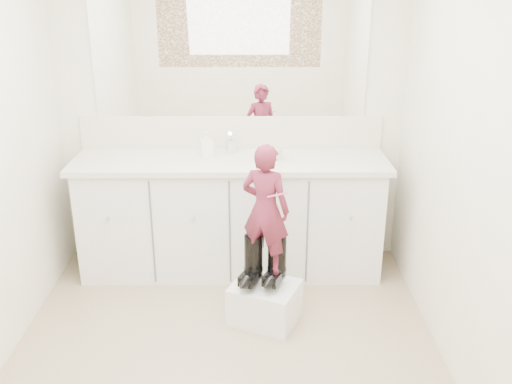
{
  "coord_description": "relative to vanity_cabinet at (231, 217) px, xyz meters",
  "views": [
    {
      "loc": [
        0.17,
        -2.71,
        2.15
      ],
      "look_at": [
        0.18,
        0.72,
        0.83
      ],
      "focal_mm": 40.0,
      "sensor_mm": 36.0,
      "label": 1
    }
  ],
  "objects": [
    {
      "name": "floor",
      "position": [
        0.0,
        -1.23,
        -0.42
      ],
      "size": [
        3.0,
        3.0,
        0.0
      ],
      "primitive_type": "plane",
      "color": "#887259",
      "rests_on": "ground"
    },
    {
      "name": "wall_back",
      "position": [
        0.0,
        0.27,
        0.77
      ],
      "size": [
        2.6,
        0.0,
        2.6
      ],
      "primitive_type": "plane",
      "rotation": [
        1.57,
        0.0,
        0.0
      ],
      "color": "beige",
      "rests_on": "floor"
    },
    {
      "name": "wall_front",
      "position": [
        0.0,
        -2.73,
        0.77
      ],
      "size": [
        2.6,
        0.0,
        2.6
      ],
      "primitive_type": "plane",
      "rotation": [
        -1.57,
        0.0,
        0.0
      ],
      "color": "beige",
      "rests_on": "floor"
    },
    {
      "name": "wall_right",
      "position": [
        1.3,
        -1.23,
        0.78
      ],
      "size": [
        0.0,
        3.0,
        3.0
      ],
      "primitive_type": "plane",
      "rotation": [
        1.57,
        0.0,
        -1.57
      ],
      "color": "beige",
      "rests_on": "floor"
    },
    {
      "name": "vanity_cabinet",
      "position": [
        0.0,
        0.0,
        0.0
      ],
      "size": [
        2.2,
        0.55,
        0.85
      ],
      "primitive_type": "cube",
      "color": "silver",
      "rests_on": "floor"
    },
    {
      "name": "countertop",
      "position": [
        0.0,
        -0.01,
        0.45
      ],
      "size": [
        2.28,
        0.58,
        0.04
      ],
      "primitive_type": "cube",
      "color": "beige",
      "rests_on": "vanity_cabinet"
    },
    {
      "name": "backsplash",
      "position": [
        0.0,
        0.26,
        0.59
      ],
      "size": [
        2.28,
        0.03,
        0.25
      ],
      "primitive_type": "cube",
      "color": "beige",
      "rests_on": "countertop"
    },
    {
      "name": "mirror",
      "position": [
        0.0,
        0.26,
        1.22
      ],
      "size": [
        2.0,
        0.02,
        1.0
      ],
      "primitive_type": "cube",
      "color": "white",
      "rests_on": "wall_back"
    },
    {
      "name": "dot_panel",
      "position": [
        0.0,
        -2.71,
        1.22
      ],
      "size": [
        2.0,
        0.01,
        1.2
      ],
      "primitive_type": "cube",
      "color": "#472819",
      "rests_on": "wall_front"
    },
    {
      "name": "faucet",
      "position": [
        0.0,
        0.15,
        0.52
      ],
      "size": [
        0.08,
        0.08,
        0.1
      ],
      "primitive_type": "cylinder",
      "color": "silver",
      "rests_on": "countertop"
    },
    {
      "name": "cup",
      "position": [
        0.34,
        -0.02,
        0.51
      ],
      "size": [
        0.12,
        0.12,
        0.09
      ],
      "primitive_type": "imported",
      "rotation": [
        0.0,
        0.0,
        0.2
      ],
      "color": "beige",
      "rests_on": "countertop"
    },
    {
      "name": "soap_bottle",
      "position": [
        -0.18,
        0.06,
        0.56
      ],
      "size": [
        0.11,
        0.11,
        0.19
      ],
      "primitive_type": "imported",
      "rotation": [
        0.0,
        0.0,
        0.3
      ],
      "color": "white",
      "rests_on": "countertop"
    },
    {
      "name": "step_stool",
      "position": [
        0.24,
        -0.72,
        -0.29
      ],
      "size": [
        0.51,
        0.48,
        0.26
      ],
      "primitive_type": "cube",
      "rotation": [
        0.0,
        0.0,
        -0.41
      ],
      "color": "white",
      "rests_on": "floor"
    },
    {
      "name": "boot_left",
      "position": [
        0.17,
        -0.7,
        0.01
      ],
      "size": [
        0.21,
        0.26,
        0.34
      ],
      "primitive_type": null,
      "rotation": [
        0.0,
        0.0,
        -0.41
      ],
      "color": "black",
      "rests_on": "step_stool"
    },
    {
      "name": "boot_right",
      "position": [
        0.32,
        -0.7,
        0.01
      ],
      "size": [
        0.21,
        0.26,
        0.34
      ],
      "primitive_type": null,
      "rotation": [
        0.0,
        0.0,
        -0.41
      ],
      "color": "black",
      "rests_on": "step_stool"
    },
    {
      "name": "toddler",
      "position": [
        0.24,
        -0.7,
        0.36
      ],
      "size": [
        0.36,
        0.31,
        0.84
      ],
      "primitive_type": "imported",
      "rotation": [
        0.0,
        0.0,
        2.73
      ],
      "color": "#962E47",
      "rests_on": "step_stool"
    },
    {
      "name": "toothbrush",
      "position": [
        0.31,
        -0.78,
        0.49
      ],
      "size": [
        0.13,
        0.07,
        0.06
      ],
      "primitive_type": "cylinder",
      "rotation": [
        0.0,
        1.22,
        -0.41
      ],
      "color": "#D25179",
      "rests_on": "toddler"
    }
  ]
}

